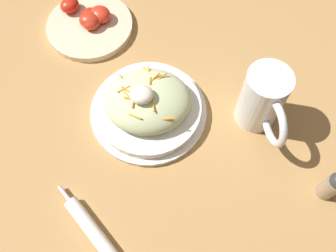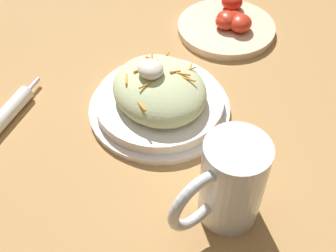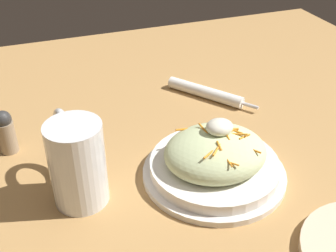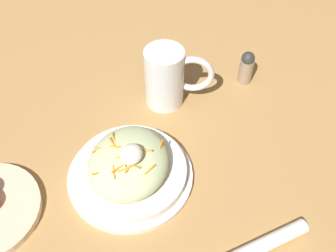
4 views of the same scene
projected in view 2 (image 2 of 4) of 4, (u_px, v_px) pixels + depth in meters
The scene contains 4 objects.
ground_plane at pixel (183, 128), 0.71m from camera, with size 1.43×1.43×0.00m, color #B2844C.
salad_plate at pixel (159, 96), 0.71m from camera, with size 0.24×0.24×0.10m.
beer_mug at pixel (229, 186), 0.56m from camera, with size 0.08×0.15×0.14m.
tomato_plate at pixel (228, 24), 0.88m from camera, with size 0.20×0.20×0.05m.
Camera 2 is at (0.39, -0.27, 0.52)m, focal length 46.31 mm.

